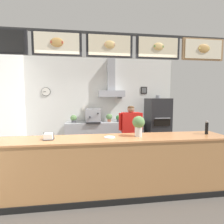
{
  "coord_description": "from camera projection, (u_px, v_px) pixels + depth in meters",
  "views": [
    {
      "loc": [
        -0.35,
        -3.19,
        1.7
      ],
      "look_at": [
        0.16,
        0.7,
        1.36
      ],
      "focal_mm": 26.63,
      "sensor_mm": 36.0,
      "label": 1
    }
  ],
  "objects": [
    {
      "name": "napkin_holder",
      "position": [
        49.0,
        137.0,
        2.7
      ],
      "size": [
        0.17,
        0.16,
        0.12
      ],
      "color": "#262628",
      "rests_on": "service_counter"
    },
    {
      "name": "basil_vase",
      "position": [
        139.0,
        125.0,
        2.9
      ],
      "size": [
        0.21,
        0.21,
        0.36
      ],
      "color": "silver",
      "rests_on": "service_counter"
    },
    {
      "name": "service_counter",
      "position": [
        111.0,
        166.0,
        2.88
      ],
      "size": [
        4.12,
        0.63,
        1.02
      ],
      "color": "#B77F4C",
      "rests_on": "ground_plane"
    },
    {
      "name": "potted_oregano",
      "position": [
        118.0,
        118.0,
        5.29
      ],
      "size": [
        0.17,
        0.17,
        0.21
      ],
      "color": "#4C4C51",
      "rests_on": "back_prep_counter"
    },
    {
      "name": "pizza_oven",
      "position": [
        157.0,
        125.0,
        5.24
      ],
      "size": [
        0.67,
        0.72,
        1.78
      ],
      "color": "#232326",
      "rests_on": "ground_plane"
    },
    {
      "name": "back_wall_assembly",
      "position": [
        102.0,
        101.0,
        5.44
      ],
      "size": [
        4.9,
        2.69,
        3.01
      ],
      "color": "#9E9E99",
      "rests_on": "ground_plane"
    },
    {
      "name": "condiment_plate",
      "position": [
        110.0,
        137.0,
        2.83
      ],
      "size": [
        0.19,
        0.19,
        0.01
      ],
      "color": "white",
      "rests_on": "service_counter"
    },
    {
      "name": "potted_sage",
      "position": [
        134.0,
        118.0,
        5.39
      ],
      "size": [
        0.16,
        0.16,
        0.2
      ],
      "color": "#9E563D",
      "rests_on": "back_prep_counter"
    },
    {
      "name": "potted_rosemary",
      "position": [
        109.0,
        117.0,
        5.31
      ],
      "size": [
        0.2,
        0.2,
        0.25
      ],
      "color": "#9E563D",
      "rests_on": "back_prep_counter"
    },
    {
      "name": "ground_plane",
      "position": [
        109.0,
        182.0,
        3.34
      ],
      "size": [
        5.88,
        5.88,
        0.0
      ],
      "primitive_type": "plane",
      "color": "#514C47"
    },
    {
      "name": "shop_worker",
      "position": [
        131.0,
        134.0,
        4.16
      ],
      "size": [
        0.61,
        0.23,
        1.5
      ],
      "rotation": [
        0.0,
        0.0,
        3.13
      ],
      "color": "#232328",
      "rests_on": "ground_plane"
    },
    {
      "name": "potted_thyme",
      "position": [
        74.0,
        118.0,
        5.14
      ],
      "size": [
        0.2,
        0.2,
        0.23
      ],
      "color": "#4C4C51",
      "rests_on": "back_prep_counter"
    },
    {
      "name": "espresso_machine",
      "position": [
        93.0,
        116.0,
        5.17
      ],
      "size": [
        0.46,
        0.55,
        0.43
      ],
      "color": "#A3A5AD",
      "rests_on": "back_prep_counter"
    },
    {
      "name": "pepper_grinder",
      "position": [
        207.0,
        127.0,
        3.09
      ],
      "size": [
        0.06,
        0.06,
        0.26
      ],
      "color": "black",
      "rests_on": "service_counter"
    },
    {
      "name": "back_prep_counter",
      "position": [
        105.0,
        137.0,
        5.3
      ],
      "size": [
        2.41,
        0.57,
        0.94
      ],
      "color": "#A3A5AD",
      "rests_on": "ground_plane"
    }
  ]
}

